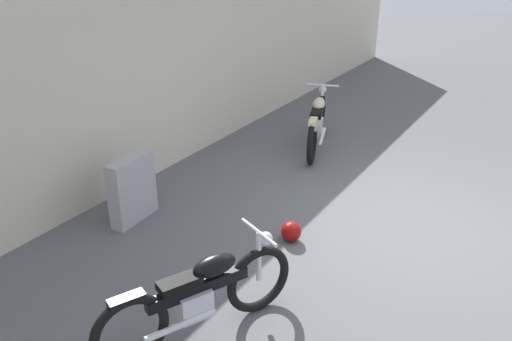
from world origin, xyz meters
TOP-DOWN VIEW (x-y plane):
  - ground_plane at (0.00, 0.00)m, footprint 40.00×40.00m
  - building_wall at (0.00, 4.05)m, footprint 18.00×0.30m
  - stone_marker at (-1.63, 3.19)m, footprint 0.72×0.25m
  - helmet at (-1.02, 1.23)m, footprint 0.25×0.25m
  - motorcycle_cream at (1.84, 2.29)m, footprint 1.99×0.90m
  - motorcycle_black at (-2.89, 1.15)m, footprint 1.87×0.99m

SIDE VIEW (x-z plane):
  - ground_plane at x=0.00m, z-range 0.00..0.00m
  - helmet at x=-1.02m, z-range 0.00..0.25m
  - stone_marker at x=-1.63m, z-range 0.00..0.86m
  - motorcycle_black at x=-2.89m, z-range -0.02..0.89m
  - motorcycle_cream at x=1.84m, z-range -0.02..0.91m
  - building_wall at x=0.00m, z-range 0.00..3.13m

